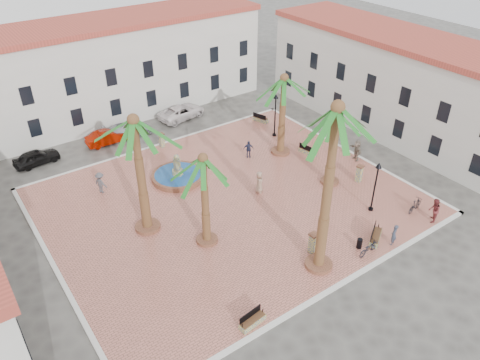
# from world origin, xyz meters

# --- Properties ---
(ground) EXTENTS (120.00, 120.00, 0.00)m
(ground) POSITION_xyz_m (0.00, 0.00, 0.00)
(ground) COLOR #56544F
(ground) RESTS_ON ground
(plaza) EXTENTS (26.00, 22.00, 0.15)m
(plaza) POSITION_xyz_m (0.00, 0.00, 0.07)
(plaza) COLOR #C5715F
(plaza) RESTS_ON ground
(kerb_n) EXTENTS (26.30, 0.30, 0.16)m
(kerb_n) POSITION_xyz_m (0.00, 11.00, 0.08)
(kerb_n) COLOR silver
(kerb_n) RESTS_ON ground
(kerb_s) EXTENTS (26.30, 0.30, 0.16)m
(kerb_s) POSITION_xyz_m (0.00, -11.00, 0.08)
(kerb_s) COLOR silver
(kerb_s) RESTS_ON ground
(kerb_e) EXTENTS (0.30, 22.30, 0.16)m
(kerb_e) POSITION_xyz_m (13.00, 0.00, 0.08)
(kerb_e) COLOR silver
(kerb_e) RESTS_ON ground
(kerb_w) EXTENTS (0.30, 22.30, 0.16)m
(kerb_w) POSITION_xyz_m (-13.00, 0.00, 0.08)
(kerb_w) COLOR silver
(kerb_w) RESTS_ON ground
(building_north) EXTENTS (30.40, 7.40, 9.50)m
(building_north) POSITION_xyz_m (-0.00, 19.99, 4.77)
(building_north) COLOR silver
(building_north) RESTS_ON ground
(building_east) EXTENTS (7.40, 26.40, 9.00)m
(building_east) POSITION_xyz_m (19.99, 2.00, 4.52)
(building_east) COLOR silver
(building_east) RESTS_ON ground
(fountain) EXTENTS (4.27, 4.27, 2.21)m
(fountain) POSITION_xyz_m (-1.66, 4.94, 0.45)
(fountain) COLOR brown
(fountain) RESTS_ON plaza
(palm_nw) EXTENTS (5.69, 5.69, 8.69)m
(palm_nw) POSITION_xyz_m (-6.49, 0.53, 7.51)
(palm_nw) COLOR brown
(palm_nw) RESTS_ON plaza
(palm_sw) EXTENTS (4.74, 4.74, 6.78)m
(palm_sw) POSITION_xyz_m (-3.85, -3.02, 5.83)
(palm_sw) COLOR brown
(palm_sw) RESTS_ON plaza
(palm_s) EXTENTS (5.65, 5.65, 11.21)m
(palm_s) POSITION_xyz_m (0.59, -9.11, 9.91)
(palm_s) COLOR brown
(palm_s) RESTS_ON plaza
(palm_e) EXTENTS (4.75, 4.75, 6.34)m
(palm_e) POSITION_xyz_m (7.96, -2.59, 5.41)
(palm_e) COLOR brown
(palm_e) RESTS_ON plaza
(palm_ne) EXTENTS (5.36, 5.36, 7.29)m
(palm_ne) POSITION_xyz_m (7.81, 3.43, 6.21)
(palm_ne) COLOR brown
(palm_ne) RESTS_ON plaza
(bench_s) EXTENTS (1.68, 0.69, 0.86)m
(bench_s) POSITION_xyz_m (-5.52, -10.38, 0.39)
(bench_s) COLOR gray
(bench_s) RESTS_ON plaza
(bench_se) EXTENTS (1.87, 1.45, 0.98)m
(bench_se) POSITION_xyz_m (5.43, -9.48, 0.43)
(bench_se) COLOR gray
(bench_se) RESTS_ON plaza
(bench_e) EXTENTS (0.79, 1.75, 0.89)m
(bench_e) POSITION_xyz_m (9.62, 1.87, 0.40)
(bench_e) COLOR gray
(bench_e) RESTS_ON plaza
(bench_ne) EXTENTS (0.97, 1.70, 0.86)m
(bench_ne) POSITION_xyz_m (10.17, 9.44, 0.39)
(bench_ne) COLOR gray
(bench_ne) RESTS_ON plaza
(lamppost_s) EXTENTS (0.44, 0.44, 4.03)m
(lamppost_s) POSITION_xyz_m (7.82, -6.99, 2.88)
(lamppost_s) COLOR black
(lamppost_s) RESTS_ON plaza
(lamppost_e) EXTENTS (0.46, 0.46, 4.19)m
(lamppost_e) POSITION_xyz_m (9.39, 6.26, 2.99)
(lamppost_e) COLOR black
(lamppost_e) RESTS_ON plaza
(bollard_se) EXTENTS (0.56, 0.56, 1.54)m
(bollard_se) POSITION_xyz_m (1.13, -7.96, 0.95)
(bollard_se) COLOR gray
(bollard_se) RESTS_ON plaza
(bollard_n) EXTENTS (0.54, 0.54, 1.35)m
(bollard_n) POSITION_xyz_m (-0.28, 10.40, 0.85)
(bollard_n) COLOR gray
(bollard_n) RESTS_ON plaza
(bollard_e) EXTENTS (0.63, 0.63, 1.44)m
(bollard_e) POSITION_xyz_m (9.95, -3.80, 0.90)
(bollard_e) COLOR gray
(bollard_e) RESTS_ON plaza
(litter_bin) EXTENTS (0.36, 0.36, 0.70)m
(litter_bin) POSITION_xyz_m (3.98, -9.38, 0.50)
(litter_bin) COLOR black
(litter_bin) RESTS_ON plaza
(cyclist_a) EXTENTS (0.67, 0.55, 1.56)m
(cyclist_a) POSITION_xyz_m (6.05, -10.40, 0.93)
(cyclist_a) COLOR #33394A
(cyclist_a) RESTS_ON plaza
(bicycle_a) EXTENTS (1.83, 0.76, 0.94)m
(bicycle_a) POSITION_xyz_m (4.02, -10.11, 0.62)
(bicycle_a) COLOR black
(bicycle_a) RESTS_ON plaza
(cyclist_b) EXTENTS (1.14, 1.08, 1.86)m
(cyclist_b) POSITION_xyz_m (10.30, -10.40, 1.08)
(cyclist_b) COLOR maroon
(cyclist_b) RESTS_ON plaza
(bicycle_b) EXTENTS (1.77, 0.74, 1.03)m
(bicycle_b) POSITION_xyz_m (10.31, -8.91, 0.67)
(bicycle_b) COLOR black
(bicycle_b) RESTS_ON plaza
(pedestrian_fountain_a) EXTENTS (1.03, 1.03, 1.80)m
(pedestrian_fountain_a) POSITION_xyz_m (2.52, -0.42, 1.05)
(pedestrian_fountain_a) COLOR #9F7E68
(pedestrian_fountain_a) RESTS_ON plaza
(pedestrian_fountain_b) EXTENTS (0.98, 0.77, 1.55)m
(pedestrian_fountain_b) POSITION_xyz_m (5.02, 4.43, 0.93)
(pedestrian_fountain_b) COLOR #282D4B
(pedestrian_fountain_b) RESTS_ON plaza
(pedestrian_north) EXTENTS (1.05, 1.29, 1.74)m
(pedestrian_north) POSITION_xyz_m (-7.43, 6.58, 1.02)
(pedestrian_north) COLOR #4E4E53
(pedestrian_north) RESTS_ON plaza
(pedestrian_east) EXTENTS (1.04, 1.79, 1.84)m
(pedestrian_east) POSITION_xyz_m (12.33, -1.29, 1.07)
(pedestrian_east) COLOR gray
(pedestrian_east) RESTS_ON plaza
(car_black) EXTENTS (3.94, 1.92, 1.30)m
(car_black) POSITION_xyz_m (-10.27, 14.10, 0.65)
(car_black) COLOR black
(car_black) RESTS_ON ground
(car_red) EXTENTS (3.94, 1.44, 1.29)m
(car_red) POSITION_xyz_m (-3.92, 14.12, 0.65)
(car_red) COLOR #981200
(car_red) RESTS_ON ground
(car_silver) EXTENTS (4.65, 2.23, 1.31)m
(car_silver) POSITION_xyz_m (-1.79, 14.38, 0.65)
(car_silver) COLOR #B8B9C2
(car_silver) RESTS_ON ground
(car_white) EXTENTS (5.27, 3.08, 1.38)m
(car_white) POSITION_xyz_m (4.28, 14.90, 0.69)
(car_white) COLOR white
(car_white) RESTS_ON ground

